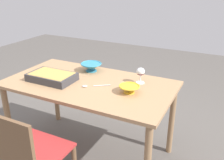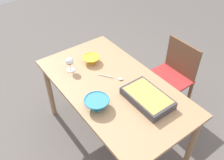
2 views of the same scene
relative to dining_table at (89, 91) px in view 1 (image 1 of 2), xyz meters
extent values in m
plane|color=#5B5651|center=(0.00, 0.00, -0.64)|extent=(8.00, 8.00, 0.00)
cube|color=tan|center=(0.00, 0.00, 0.07)|extent=(1.44, 0.79, 0.03)
cylinder|color=#93704E|center=(-0.66, -0.34, -0.29)|extent=(0.05, 0.05, 0.70)
cylinder|color=#93704E|center=(0.66, -0.34, -0.29)|extent=(0.05, 0.05, 0.70)
cylinder|color=#93704E|center=(0.66, 0.34, -0.29)|extent=(0.05, 0.05, 0.70)
cube|color=#B22D2D|center=(0.03, 0.67, -0.18)|extent=(0.41, 0.40, 0.02)
cube|color=brown|center=(0.03, 0.86, 0.01)|extent=(0.39, 0.02, 0.36)
cylinder|color=brown|center=(0.22, 0.49, -0.41)|extent=(0.04, 0.04, 0.45)
cylinder|color=white|center=(-0.39, -0.19, 0.09)|extent=(0.07, 0.07, 0.01)
cylinder|color=white|center=(-0.39, -0.19, 0.12)|extent=(0.01, 0.01, 0.07)
ellipsoid|color=white|center=(-0.39, -0.19, 0.19)|extent=(0.07, 0.07, 0.06)
ellipsoid|color=#4C0A19|center=(-0.39, -0.19, 0.17)|extent=(0.06, 0.06, 0.03)
cube|color=#38383D|center=(0.31, 0.10, 0.12)|extent=(0.40, 0.25, 0.06)
cube|color=tan|center=(0.31, 0.10, 0.14)|extent=(0.36, 0.22, 0.02)
cylinder|color=teal|center=(0.13, -0.25, 0.09)|extent=(0.10, 0.10, 0.01)
cone|color=teal|center=(0.13, -0.25, 0.13)|extent=(0.19, 0.19, 0.07)
torus|color=teal|center=(0.13, -0.25, 0.16)|extent=(0.20, 0.20, 0.01)
cylinder|color=yellow|center=(-0.39, 0.03, 0.09)|extent=(0.09, 0.09, 0.01)
cone|color=yellow|center=(-0.39, 0.03, 0.12)|extent=(0.16, 0.16, 0.05)
torus|color=yellow|center=(-0.39, 0.03, 0.14)|extent=(0.16, 0.16, 0.01)
cylinder|color=silver|center=(-0.13, 0.01, 0.09)|extent=(0.12, 0.09, 0.01)
ellipsoid|color=silver|center=(-0.02, 0.09, 0.09)|extent=(0.05, 0.05, 0.01)
camera|label=1|loc=(-1.06, 1.67, 0.92)|focal=40.11mm
camera|label=2|loc=(1.25, -0.94, 1.49)|focal=39.61mm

